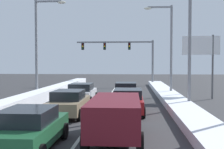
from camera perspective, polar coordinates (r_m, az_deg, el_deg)
ground_plane at (r=18.90m, az=-2.61°, el=-7.17°), size 120.00×120.00×0.00m
lane_stripe_between_right_lane_and_center_lane at (r=22.46m, az=-1.54°, el=-5.65°), size 0.14×39.80×0.01m
snow_bank_right_shoulder at (r=22.54m, az=12.05°, el=-5.06°), size 1.78×39.80×0.48m
snow_bank_left_shoulder at (r=23.52m, az=-14.53°, el=-4.32°), size 1.33×39.80×0.85m
suv_maroon_right_lane_nearest at (r=11.90m, az=0.64°, el=-7.86°), size 2.16×4.90×1.67m
sedan_red_right_lane_second at (r=18.00m, az=3.14°, el=-5.20°), size 2.00×4.50×1.51m
sedan_black_right_lane_third at (r=23.85m, az=2.74°, el=-3.34°), size 2.00×4.50×1.51m
sedan_green_center_lane_nearest at (r=10.98m, az=-15.87°, el=-10.16°), size 2.00×4.50×1.51m
sedan_tan_center_lane_second at (r=17.35m, az=-8.44°, el=-5.50°), size 2.00×4.50×1.51m
sedan_white_center_lane_third at (r=22.89m, az=-5.97°, el=-3.59°), size 2.00×4.50×1.51m
traffic_light_gantry at (r=40.25m, az=2.66°, el=4.61°), size 10.60×0.47×6.20m
street_lamp_right_near at (r=13.88m, az=21.03°, el=12.00°), size 2.66×0.36×9.31m
street_lamp_right_mid at (r=20.69m, az=13.92°, el=6.64°), size 2.66×0.36×7.81m
street_lamp_right_far at (r=27.82m, az=10.80°, el=6.22°), size 2.66×0.36×8.43m
street_lamp_left_mid at (r=25.53m, az=-13.83°, el=6.53°), size 2.66×0.36×8.41m
roadside_sign_right at (r=26.18m, az=16.98°, el=4.20°), size 3.20×0.16×5.50m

